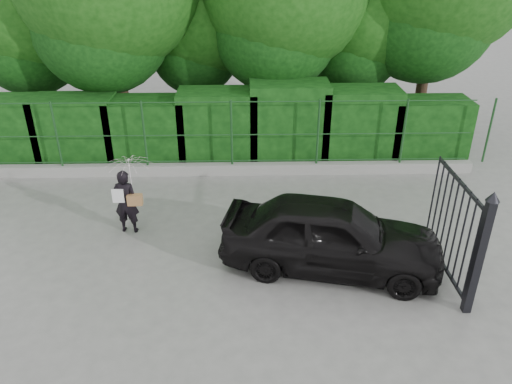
{
  "coord_description": "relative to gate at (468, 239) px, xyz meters",
  "views": [
    {
      "loc": [
        0.74,
        -7.93,
        5.92
      ],
      "look_at": [
        0.97,
        1.3,
        1.1
      ],
      "focal_mm": 35.0,
      "sensor_mm": 36.0,
      "label": 1
    }
  ],
  "objects": [
    {
      "name": "car",
      "position": [
        -2.2,
        0.91,
        -0.46
      ],
      "size": [
        4.52,
        2.62,
        1.45
      ],
      "primitive_type": "imported",
      "rotation": [
        0.0,
        0.0,
        1.35
      ],
      "color": "black",
      "rests_on": "ground"
    },
    {
      "name": "hedge",
      "position": [
        -4.54,
        6.22,
        -0.19
      ],
      "size": [
        14.2,
        1.2,
        2.28
      ],
      "color": "black",
      "rests_on": "ground"
    },
    {
      "name": "gate",
      "position": [
        0.0,
        0.0,
        0.0
      ],
      "size": [
        0.22,
        2.33,
        2.36
      ],
      "color": "black",
      "rests_on": "ground"
    },
    {
      "name": "kerb",
      "position": [
        -4.6,
        5.22,
        -1.04
      ],
      "size": [
        14.0,
        0.25,
        0.3
      ],
      "primitive_type": "cube",
      "color": "#9E9E99",
      "rests_on": "ground"
    },
    {
      "name": "woman",
      "position": [
        -6.33,
        2.37,
        -0.03
      ],
      "size": [
        0.97,
        0.99,
        1.75
      ],
      "color": "black",
      "rests_on": "ground"
    },
    {
      "name": "ground",
      "position": [
        -4.6,
        0.72,
        -1.19
      ],
      "size": [
        80.0,
        80.0,
        0.0
      ],
      "primitive_type": "plane",
      "color": "gray"
    },
    {
      "name": "fence",
      "position": [
        -4.38,
        5.22,
        0.01
      ],
      "size": [
        14.13,
        0.06,
        1.8
      ],
      "color": "#1B461E",
      "rests_on": "kerb"
    }
  ]
}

